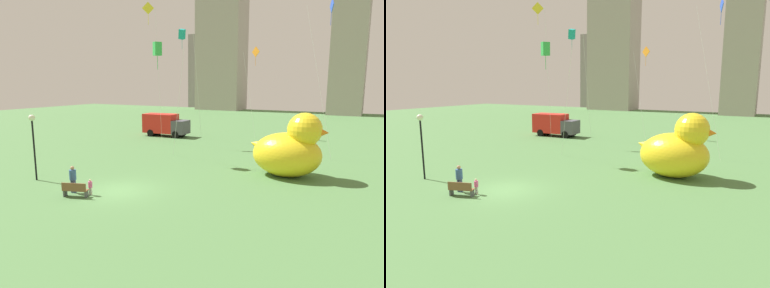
% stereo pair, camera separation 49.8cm
% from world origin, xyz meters
% --- Properties ---
extents(ground_plane, '(140.00, 140.00, 0.00)m').
position_xyz_m(ground_plane, '(0.00, 0.00, 0.00)').
color(ground_plane, '#4C7943').
extents(park_bench, '(1.59, 0.91, 0.90)m').
position_xyz_m(park_bench, '(-1.54, -2.24, 0.47)').
color(park_bench, brown).
rests_on(park_bench, ground).
extents(person_adult, '(0.42, 0.42, 1.69)m').
position_xyz_m(person_adult, '(-2.28, -1.66, 0.93)').
color(person_adult, '#38476B').
rests_on(person_adult, ground).
extents(person_child, '(0.24, 0.24, 0.99)m').
position_xyz_m(person_child, '(-1.00, -1.52, 0.55)').
color(person_child, silver).
rests_on(person_child, ground).
extents(giant_inflatable_duck, '(5.66, 3.63, 4.69)m').
position_xyz_m(giant_inflatable_duck, '(8.62, 8.44, 2.00)').
color(giant_inflatable_duck, yellow).
rests_on(giant_inflatable_duck, ground).
extents(lamppost, '(0.43, 0.43, 4.60)m').
position_xyz_m(lamppost, '(-6.77, -0.85, 3.41)').
color(lamppost, black).
rests_on(lamppost, ground).
extents(box_truck, '(5.93, 2.63, 2.85)m').
position_xyz_m(box_truck, '(-9.77, 20.60, 1.44)').
color(box_truck, red).
rests_on(box_truck, ground).
extents(city_skyline, '(62.72, 17.32, 34.18)m').
position_xyz_m(city_skyline, '(-8.47, 69.98, 13.99)').
color(city_skyline, gray).
rests_on(city_skyline, ground).
extents(kite_yellow, '(1.90, 1.99, 15.24)m').
position_xyz_m(kite_yellow, '(-8.30, 15.47, 13.81)').
color(kite_yellow, silver).
rests_on(kite_yellow, ground).
extents(kite_blue, '(3.00, 2.57, 14.12)m').
position_xyz_m(kite_blue, '(9.68, 17.53, 12.78)').
color(kite_blue, silver).
rests_on(kite_blue, ground).
extents(kite_orange, '(2.10, 1.70, 11.18)m').
position_xyz_m(kite_orange, '(0.27, 25.70, 10.09)').
color(kite_orange, silver).
rests_on(kite_orange, ground).
extents(kite_green, '(2.97, 2.96, 10.10)m').
position_xyz_m(kite_green, '(-2.59, 8.41, 9.48)').
color(kite_green, silver).
rests_on(kite_green, ground).
extents(kite_teal, '(2.67, 3.73, 13.02)m').
position_xyz_m(kite_teal, '(-6.73, 19.83, 12.28)').
color(kite_teal, silver).
rests_on(kite_teal, ground).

